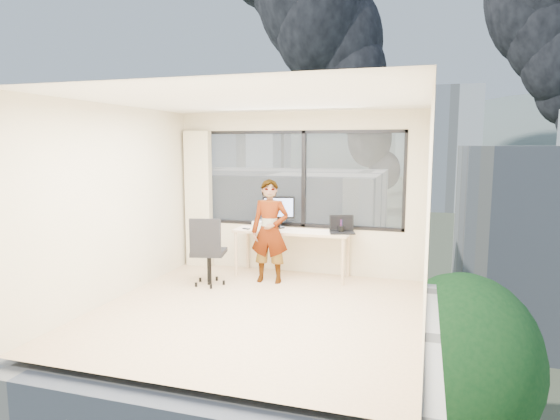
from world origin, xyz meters
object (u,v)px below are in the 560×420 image
at_px(monitor, 279,212).
at_px(game_console, 265,223).
at_px(chair, 209,250).
at_px(handbag, 345,224).
at_px(person, 270,231).
at_px(laptop, 342,225).
at_px(desk, 292,253).

distance_m(monitor, game_console, 0.35).
relative_size(chair, handbag, 3.93).
bearing_deg(game_console, monitor, -4.93).
bearing_deg(game_console, handbag, 12.58).
bearing_deg(person, handbag, 23.22).
xyz_separation_m(chair, handbag, (1.86, 0.97, 0.33)).
distance_m(chair, laptop, 2.03).
xyz_separation_m(desk, monitor, (-0.26, 0.12, 0.63)).
bearing_deg(person, monitor, 87.12).
distance_m(chair, handbag, 2.12).
relative_size(chair, game_console, 3.03).
height_order(desk, game_console, game_console).
xyz_separation_m(game_console, laptop, (1.32, -0.27, 0.08)).
bearing_deg(laptop, chair, -173.95).
xyz_separation_m(chair, laptop, (1.86, 0.73, 0.34)).
height_order(person, game_console, person).
bearing_deg(chair, handbag, 14.89).
xyz_separation_m(monitor, laptop, (1.06, -0.18, -0.14)).
bearing_deg(handbag, monitor, 169.83).
xyz_separation_m(person, game_console, (-0.27, 0.59, 0.01)).
bearing_deg(desk, game_console, 158.06).
bearing_deg(game_console, desk, -7.75).
bearing_deg(laptop, handbag, 74.51).
distance_m(desk, chair, 1.34).
bearing_deg(monitor, game_console, 146.83).
bearing_deg(chair, desk, 24.34).
xyz_separation_m(desk, chair, (-1.06, -0.80, 0.15)).
bearing_deg(laptop, monitor, 154.81).
bearing_deg(laptop, desk, 160.06).
height_order(monitor, laptop, monitor).
bearing_deg(laptop, person, -178.28).
relative_size(desk, handbag, 6.73).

